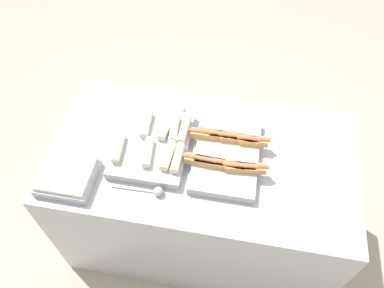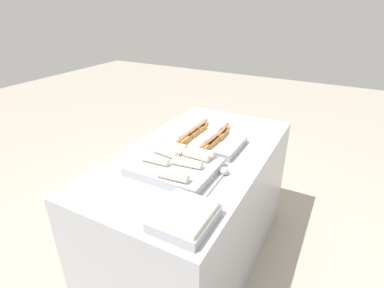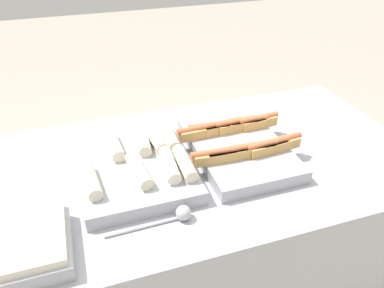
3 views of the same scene
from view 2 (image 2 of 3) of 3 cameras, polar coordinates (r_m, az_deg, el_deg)
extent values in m
plane|color=#ADA393|center=(2.45, 0.63, -20.45)|extent=(12.00, 12.00, 0.00)
cube|color=#A8AAB2|center=(2.15, 0.69, -12.19)|extent=(1.59, 0.86, 0.90)
cube|color=#A8AAB2|center=(2.00, 2.42, 0.55)|extent=(0.32, 0.49, 0.05)
cube|color=tan|center=(2.01, 5.69, 1.91)|extent=(0.15, 0.05, 0.04)
cylinder|color=#D66B42|center=(2.00, 5.71, 2.44)|extent=(0.17, 0.03, 0.02)
cube|color=tan|center=(1.99, -0.20, 1.90)|extent=(0.15, 0.06, 0.04)
cylinder|color=#D66B42|center=(1.99, -0.20, 2.43)|extent=(0.17, 0.03, 0.02)
cube|color=tan|center=(2.04, 0.60, 2.41)|extent=(0.15, 0.05, 0.04)
cylinder|color=#D66B42|center=(2.03, 0.60, 2.93)|extent=(0.17, 0.03, 0.02)
cube|color=tan|center=(1.92, -1.43, 0.85)|extent=(0.15, 0.05, 0.04)
cylinder|color=#D66B42|center=(1.91, -1.43, 1.40)|extent=(0.17, 0.03, 0.02)
cube|color=tan|center=(2.11, 1.88, 3.32)|extent=(0.15, 0.05, 0.04)
cylinder|color=#D66B42|center=(2.11, 1.89, 3.83)|extent=(0.17, 0.03, 0.02)
cube|color=tan|center=(1.96, -0.91, 1.39)|extent=(0.15, 0.06, 0.04)
cylinder|color=#D66B42|center=(1.95, -0.91, 1.93)|extent=(0.17, 0.04, 0.02)
cube|color=tan|center=(2.05, 6.09, 2.47)|extent=(0.15, 0.06, 0.04)
cylinder|color=#D66B42|center=(2.05, 6.11, 2.99)|extent=(0.17, 0.04, 0.02)
cube|color=tan|center=(1.85, 3.08, -0.22)|extent=(0.15, 0.05, 0.04)
cylinder|color=#D66B42|center=(1.84, 3.09, 0.35)|extent=(0.17, 0.03, 0.02)
cube|color=tan|center=(1.89, 3.75, 0.34)|extent=(0.15, 0.05, 0.04)
cylinder|color=#D66B42|center=(1.88, 3.77, 0.90)|extent=(0.17, 0.03, 0.02)
cube|color=tan|center=(2.08, 1.29, 2.88)|extent=(0.15, 0.05, 0.04)
cylinder|color=#D66B42|center=(2.07, 1.29, 3.39)|extent=(0.17, 0.03, 0.02)
cube|color=tan|center=(1.97, 5.00, 1.41)|extent=(0.15, 0.05, 0.04)
cylinder|color=#D66B42|center=(1.96, 5.02, 1.94)|extent=(0.17, 0.03, 0.02)
cube|color=#A8AAB2|center=(1.70, -3.34, -4.38)|extent=(0.37, 0.46, 0.05)
cylinder|color=beige|center=(1.79, -4.27, -0.98)|extent=(0.06, 0.17, 0.04)
cylinder|color=beige|center=(1.83, -3.32, -0.33)|extent=(0.05, 0.17, 0.04)
cylinder|color=beige|center=(1.72, 0.79, -2.17)|extent=(0.05, 0.17, 0.04)
cylinder|color=beige|center=(1.75, 1.73, -1.54)|extent=(0.05, 0.17, 0.04)
cylinder|color=beige|center=(1.76, -5.11, -1.56)|extent=(0.06, 0.17, 0.04)
cylinder|color=beige|center=(1.64, -0.88, -3.63)|extent=(0.06, 0.17, 0.04)
cylinder|color=beige|center=(1.53, -3.64, -6.11)|extent=(0.06, 0.17, 0.04)
cylinder|color=beige|center=(1.68, -7.02, -3.00)|extent=(0.05, 0.17, 0.04)
cube|color=#A8AAB2|center=(1.33, -1.45, -14.04)|extent=(0.27, 0.24, 0.05)
cube|color=silver|center=(1.31, -1.47, -12.79)|extent=(0.24, 0.22, 0.02)
cylinder|color=#B2B5BA|center=(1.59, 4.48, -7.66)|extent=(0.24, 0.02, 0.01)
sphere|color=#B2B5BA|center=(1.67, 6.17, -5.13)|extent=(0.05, 0.05, 0.05)
cylinder|color=#B2B5BA|center=(1.83, -10.82, -3.20)|extent=(0.26, 0.02, 0.01)
sphere|color=#B2B5BA|center=(1.91, -8.51, -1.08)|extent=(0.05, 0.05, 0.05)
camera|label=1|loc=(1.82, 51.21, 40.92)|focal=35.00mm
camera|label=3|loc=(1.14, 43.54, 15.21)|focal=35.00mm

